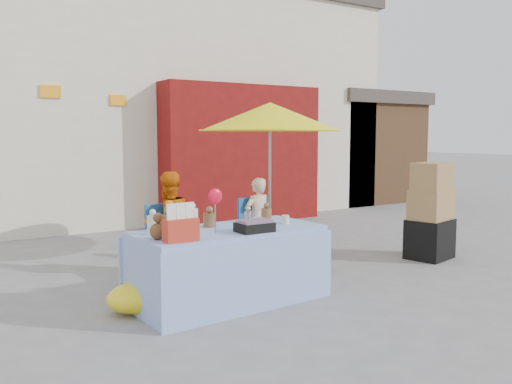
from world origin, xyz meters
TOP-DOWN VIEW (x-y plane):
  - ground at (0.00, 0.00)m, footprint 80.00×80.00m
  - backdrop at (0.52, 7.52)m, footprint 14.00×8.00m
  - market_table at (-0.54, -0.08)m, footprint 1.98×1.03m
  - chair_left at (-0.61, 1.10)m, footprint 0.54×0.53m
  - chair_right at (0.64, 1.10)m, footprint 0.54×0.53m
  - vendor_orange at (-0.61, 1.23)m, footprint 0.66×0.54m
  - vendor_beige at (0.64, 1.23)m, footprint 0.44×0.32m
  - umbrella at (0.94, 1.38)m, footprint 1.90×1.90m
  - box_stack at (2.70, 0.14)m, footprint 0.68×0.60m
  - tarp_bundle at (-1.38, 0.09)m, footprint 0.66×0.54m

SIDE VIEW (x-z plane):
  - ground at x=0.00m, z-range 0.00..0.00m
  - tarp_bundle at x=-1.38m, z-range 0.00..0.29m
  - chair_left at x=-0.61m, z-range -0.17..0.68m
  - chair_right at x=0.64m, z-range -0.17..0.68m
  - market_table at x=-0.54m, z-range -0.20..0.96m
  - vendor_beige at x=0.64m, z-range 0.00..1.10m
  - box_stack at x=2.70m, z-range -0.05..1.24m
  - vendor_orange at x=-0.61m, z-range 0.00..1.23m
  - umbrella at x=0.94m, z-range 0.85..2.94m
  - backdrop at x=0.52m, z-range -0.80..7.00m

